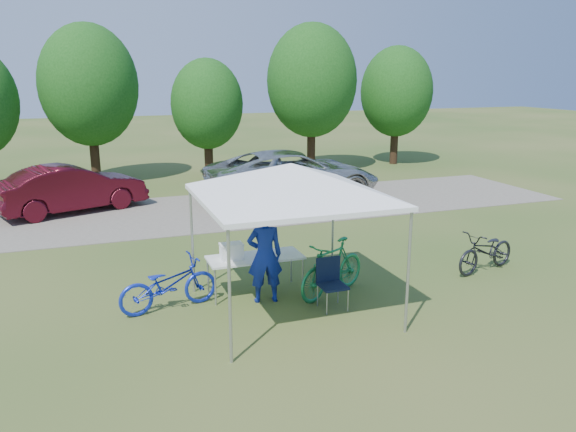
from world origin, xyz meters
name	(u,v)px	position (x,y,z in m)	size (l,w,h in m)	color
ground	(291,310)	(0.00, 0.00, 0.00)	(100.00, 100.00, 0.00)	#2D5119
gravel_strip	(203,211)	(0.00, 8.00, 0.01)	(24.00, 5.00, 0.02)	gray
canopy	(291,168)	(0.00, 0.00, 2.65)	(4.53, 4.53, 3.00)	#A5A5AA
treeline	(162,91)	(-0.29, 14.05, 3.53)	(24.89, 4.28, 6.30)	#382314
folding_table	(255,259)	(-0.37, 1.02, 0.72)	(1.85, 0.77, 0.76)	white
folding_chair	(330,279)	(0.75, -0.08, 0.55)	(0.48, 0.49, 0.93)	black
cooler	(231,251)	(-0.84, 1.02, 0.92)	(0.43, 0.30, 0.31)	white
ice_cream_cup	(278,253)	(0.09, 0.97, 0.79)	(0.08, 0.08, 0.06)	#CCE535
cyclist	(265,255)	(-0.31, 0.57, 0.92)	(0.67, 0.44, 1.84)	navy
bike_blue	(168,284)	(-2.09, 0.81, 0.48)	(0.64, 1.85, 0.97)	#152ABA
bike_green	(333,268)	(1.02, 0.43, 0.56)	(0.52, 1.85, 1.11)	#1C814A
bike_dark	(487,251)	(4.74, 0.52, 0.46)	(0.61, 1.76, 0.92)	black
minivan	(293,175)	(3.29, 8.77, 0.85)	(2.76, 5.98, 1.66)	#B6B7B2
sedan	(71,188)	(-3.83, 9.36, 0.75)	(1.55, 4.45, 1.47)	#440B15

